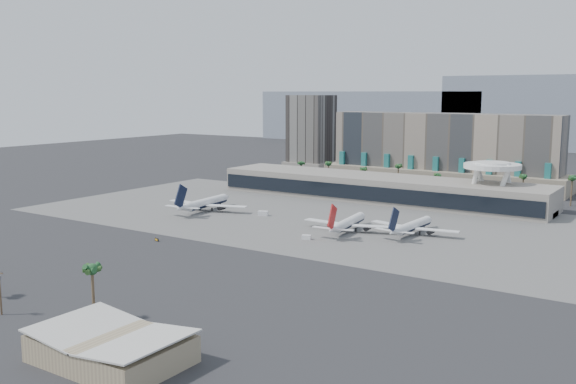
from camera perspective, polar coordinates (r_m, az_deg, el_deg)
The scene contains 16 objects.
ground at distance 235.59m, azimuth -3.71°, elevation -4.36°, with size 900.00×900.00×0.00m, color #232326.
apron_pad at distance 280.31m, azimuth 3.11°, elevation -2.22°, with size 260.00×130.00×0.06m, color #5B5B59.
mountain_ridge at distance 662.14m, azimuth 24.02°, elevation 6.01°, with size 680.00×60.00×70.00m.
hotel at distance 381.17m, azimuth 13.61°, elevation 3.03°, with size 140.00×30.00×42.00m.
office_tower at distance 449.40m, azimuth 2.08°, elevation 4.90°, with size 30.00×30.00×52.00m.
terminal at distance 327.03m, azimuth 8.01°, elevation 0.45°, with size 170.00×32.50×14.50m.
saucer_structure at distance 311.94m, azimuth 17.70°, elevation 1.92°, with size 26.00×26.00×21.89m.
palm_row at distance 355.62m, azimuth 11.49°, elevation 1.67°, with size 157.80×2.80×13.10m.
hangar_right at distance 137.13m, azimuth -15.44°, elevation -13.21°, with size 30.55×20.60×6.89m.
airliner_left at distance 295.79m, azimuth -7.40°, elevation -0.97°, with size 41.39×42.79×14.78m.
airliner_centre at distance 251.33m, azimuth 5.36°, elevation -2.74°, with size 37.93×39.27×13.59m.
airliner_right at distance 249.92m, azimuth 10.98°, elevation -2.98°, with size 36.31×37.41×12.91m.
service_vehicle_a at distance 282.46m, azimuth -2.23°, elevation -1.91°, with size 4.39×2.14×2.14m, color white.
service_vehicle_b at distance 237.26m, azimuth 1.65°, elevation -4.04°, with size 3.30×1.89×1.70m, color white.
taxiway_sign at distance 239.67m, azimuth -11.60°, elevation -4.17°, with size 2.32×0.98×1.06m.
near_palm_b at distance 159.27m, azimuth -17.00°, elevation -7.10°, with size 6.00×6.00×13.91m.
Camera 1 is at (139.30, -182.26, 53.66)m, focal length 40.00 mm.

